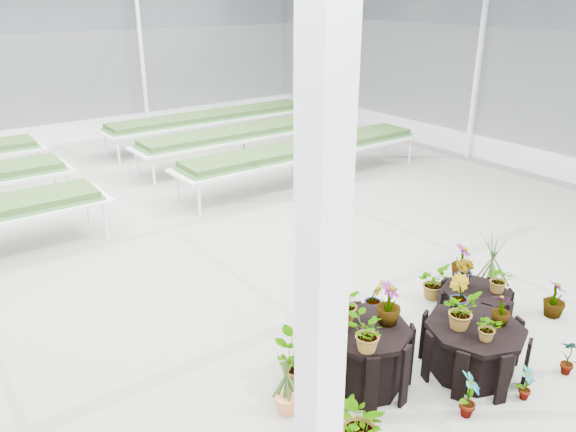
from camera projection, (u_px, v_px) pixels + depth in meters
ground_plane at (298, 333)px, 7.38m from camera, size 24.00×24.00×0.00m
greenhouse_shell at (300, 170)px, 6.54m from camera, size 18.00×24.00×4.50m
steel_frame at (300, 170)px, 6.54m from camera, size 18.00×24.00×4.50m
nursery_benches at (105, 171)px, 12.61m from camera, size 16.00×7.00×0.84m
plinth_tall at (362, 356)px, 6.31m from camera, size 1.30×1.30×0.75m
plinth_mid at (473, 349)px, 6.54m from camera, size 1.55×1.55×0.62m
plinth_low at (475, 304)px, 7.65m from camera, size 1.09×1.09×0.43m
nursery_plants at (412, 320)px, 6.76m from camera, size 4.50×2.64×1.26m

